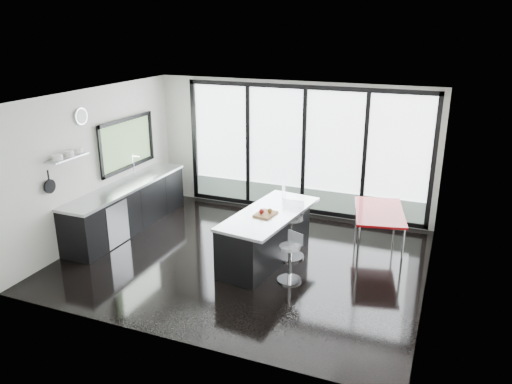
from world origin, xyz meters
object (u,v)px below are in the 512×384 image
at_px(bar_stool_far, 290,237).
at_px(red_table, 378,231).
at_px(island, 266,235).
at_px(bar_stool_near, 290,263).

xyz_separation_m(bar_stool_far, red_table, (1.37, 0.84, -0.00)).
distance_m(island, bar_stool_near, 0.87).
relative_size(island, bar_stool_far, 2.93).
bearing_deg(red_table, bar_stool_near, -124.04).
bearing_deg(red_table, bar_stool_far, -148.53).
relative_size(bar_stool_far, red_table, 0.54).
bearing_deg(bar_stool_near, island, 158.91).
bearing_deg(bar_stool_near, red_table, 77.83).
distance_m(island, red_table, 2.04).
bearing_deg(bar_stool_far, red_table, 28.47).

